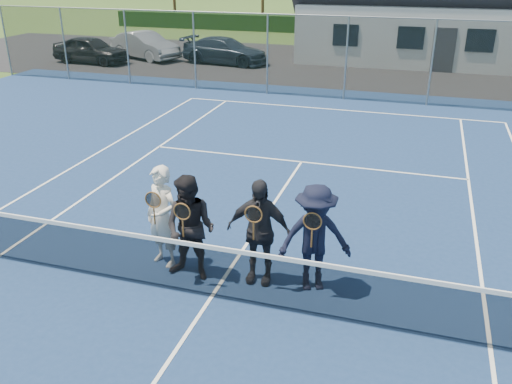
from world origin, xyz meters
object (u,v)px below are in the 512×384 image
at_px(car_b, 145,46).
at_px(player_c, 259,231).
at_px(player_a, 162,217).
at_px(player_b, 190,229).
at_px(tennis_net, 210,269).
at_px(player_d, 315,238).
at_px(car_c, 225,51).
at_px(car_a, 91,50).

distance_m(car_b, player_c, 21.90).
relative_size(player_a, player_b, 1.00).
relative_size(car_b, player_c, 2.29).
distance_m(car_b, tennis_net, 22.23).
bearing_deg(tennis_net, player_a, 147.01).
bearing_deg(player_b, tennis_net, -43.01).
bearing_deg(player_b, player_d, 7.77).
bearing_deg(tennis_net, player_d, 27.50).
bearing_deg(player_a, car_c, 107.08).
distance_m(car_a, car_b, 2.76).
relative_size(car_a, player_d, 2.15).
relative_size(car_a, car_c, 0.89).
relative_size(car_a, tennis_net, 0.33).
relative_size(player_c, player_d, 1.00).
distance_m(player_c, player_d, 0.91).
bearing_deg(player_a, player_c, -0.77).
bearing_deg(car_a, car_b, -41.99).
bearing_deg(tennis_net, car_b, 120.44).
height_order(car_a, player_d, player_d).
height_order(car_b, player_d, player_d).
height_order(car_a, player_a, player_a).
bearing_deg(car_a, car_c, -69.44).
relative_size(car_c, player_c, 2.43).
xyz_separation_m(tennis_net, player_d, (1.47, 0.76, 0.38)).
relative_size(car_b, player_b, 2.29).
height_order(tennis_net, player_c, player_c).
bearing_deg(player_d, player_b, -172.23).
distance_m(player_b, player_d, 2.01).
height_order(car_c, player_a, player_a).
xyz_separation_m(car_a, car_c, (6.48, 1.83, -0.03)).
xyz_separation_m(car_c, player_a, (5.64, -18.36, 0.29)).
xyz_separation_m(tennis_net, player_b, (-0.53, 0.49, 0.38)).
xyz_separation_m(car_c, player_b, (6.27, -18.62, 0.29)).
distance_m(car_c, player_c, 19.80).
distance_m(car_b, player_d, 22.38).
xyz_separation_m(car_b, player_b, (10.74, -18.67, 0.24)).
bearing_deg(player_d, tennis_net, -152.50).
bearing_deg(car_b, player_a, -128.01).
bearing_deg(player_d, car_c, 114.26).
height_order(car_b, player_b, player_b).
height_order(player_b, player_d, same).
bearing_deg(car_c, car_a, 112.93).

